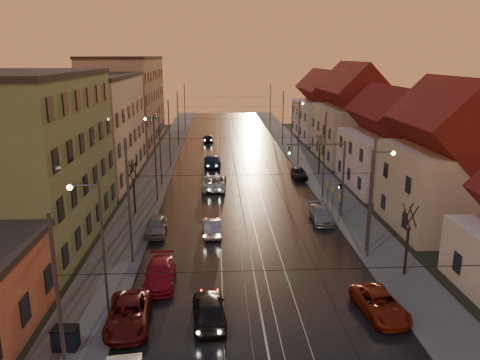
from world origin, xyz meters
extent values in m
plane|color=black|center=(0.00, 0.00, 0.00)|extent=(160.00, 160.00, 0.00)
cube|color=black|center=(0.00, 40.00, 0.02)|extent=(16.00, 120.00, 0.04)
cube|color=#4C4C4C|center=(-10.00, 40.00, 0.07)|extent=(4.00, 120.00, 0.15)
cube|color=#4C4C4C|center=(10.00, 40.00, 0.07)|extent=(4.00, 120.00, 0.15)
cube|color=gray|center=(-2.20, 40.00, 0.06)|extent=(0.06, 120.00, 0.03)
cube|color=gray|center=(-0.77, 40.00, 0.06)|extent=(0.06, 120.00, 0.03)
cube|color=gray|center=(0.77, 40.00, 0.06)|extent=(0.06, 120.00, 0.03)
cube|color=gray|center=(2.20, 40.00, 0.06)|extent=(0.06, 120.00, 0.03)
cube|color=#648152|center=(-17.50, 14.00, 6.50)|extent=(10.00, 18.00, 13.00)
cube|color=beige|center=(-17.50, 34.00, 6.00)|extent=(10.00, 20.00, 12.00)
cube|color=#977961|center=(-17.50, 58.00, 7.00)|extent=(10.00, 24.00, 14.00)
cube|color=#C0B693|center=(17.00, 15.00, 3.50)|extent=(8.50, 10.00, 7.00)
pyramid|color=#5A1414|center=(17.00, 15.00, 8.90)|extent=(8.67, 10.20, 3.80)
cube|color=silver|center=(17.00, 28.00, 3.00)|extent=(9.00, 12.00, 6.00)
pyramid|color=#5A1414|center=(17.00, 28.00, 7.60)|extent=(9.18, 12.24, 3.20)
cube|color=#C0B693|center=(17.00, 43.00, 3.75)|extent=(9.00, 14.00, 7.50)
pyramid|color=#5A1414|center=(17.00, 43.00, 9.50)|extent=(9.18, 14.28, 4.00)
cube|color=silver|center=(17.00, 61.00, 3.25)|extent=(9.00, 16.00, 6.50)
pyramid|color=#5A1414|center=(17.00, 61.00, 8.25)|extent=(9.18, 16.32, 3.50)
cylinder|color=#595B60|center=(-8.60, -6.00, 4.50)|extent=(0.16, 0.16, 9.00)
cylinder|color=#595B60|center=(-8.60, 9.00, 4.50)|extent=(0.16, 0.16, 9.00)
cylinder|color=#595B60|center=(8.60, 9.00, 4.50)|extent=(0.16, 0.16, 9.00)
cylinder|color=#595B60|center=(-8.60, 24.00, 4.50)|extent=(0.16, 0.16, 9.00)
cylinder|color=#595B60|center=(8.60, 24.00, 4.50)|extent=(0.16, 0.16, 9.00)
cylinder|color=#595B60|center=(-8.60, 39.00, 4.50)|extent=(0.16, 0.16, 9.00)
cylinder|color=#595B60|center=(8.60, 39.00, 4.50)|extent=(0.16, 0.16, 9.00)
cylinder|color=#595B60|center=(-8.60, 54.00, 4.50)|extent=(0.16, 0.16, 9.00)
cylinder|color=#595B60|center=(8.60, 54.00, 4.50)|extent=(0.16, 0.16, 9.00)
cylinder|color=#595B60|center=(-8.60, 72.00, 4.50)|extent=(0.16, 0.16, 9.00)
cylinder|color=#595B60|center=(8.60, 72.00, 4.50)|extent=(0.16, 0.16, 9.00)
cylinder|color=#595B60|center=(-8.80, 2.00, 4.00)|extent=(0.14, 0.14, 8.00)
cylinder|color=#595B60|center=(-9.60, 2.00, 7.80)|extent=(1.60, 0.10, 0.10)
sphere|color=#FFD88C|center=(-10.32, 2.00, 7.70)|extent=(0.32, 0.32, 0.32)
cylinder|color=#595B60|center=(8.80, 10.00, 4.00)|extent=(0.14, 0.14, 8.00)
cylinder|color=#595B60|center=(9.60, 10.00, 7.80)|extent=(1.60, 0.10, 0.10)
sphere|color=#FFD88C|center=(10.32, 10.00, 7.70)|extent=(0.32, 0.32, 0.32)
cylinder|color=#595B60|center=(-8.80, 30.00, 4.00)|extent=(0.14, 0.14, 8.00)
cylinder|color=#595B60|center=(-9.60, 30.00, 7.80)|extent=(1.60, 0.10, 0.10)
sphere|color=#FFD88C|center=(-10.32, 30.00, 7.70)|extent=(0.32, 0.32, 0.32)
cylinder|color=#595B60|center=(8.80, 46.00, 4.00)|extent=(0.14, 0.14, 8.00)
cylinder|color=#595B60|center=(9.60, 46.00, 7.80)|extent=(1.60, 0.10, 0.10)
sphere|color=#FFD88C|center=(10.32, 46.00, 7.70)|extent=(0.32, 0.32, 0.32)
cylinder|color=#595B60|center=(9.00, 18.00, 3.60)|extent=(0.20, 0.20, 7.20)
cylinder|color=#595B60|center=(6.40, 18.00, 6.90)|extent=(5.20, 0.14, 0.14)
imported|color=black|center=(4.00, 18.00, 6.30)|extent=(0.15, 0.18, 0.90)
sphere|color=#19FF3F|center=(4.00, 17.88, 6.15)|extent=(0.20, 0.20, 0.20)
cylinder|color=black|center=(-10.20, 20.00, 1.75)|extent=(0.18, 0.18, 3.50)
cylinder|color=black|center=(-9.97, 20.09, 4.30)|extent=(0.37, 0.92, 1.61)
cylinder|color=black|center=(-10.29, 20.23, 4.30)|extent=(0.91, 0.40, 1.61)
cylinder|color=black|center=(-10.43, 19.91, 4.30)|extent=(0.37, 0.92, 1.61)
cylinder|color=black|center=(-10.07, 19.78, 4.30)|extent=(0.84, 0.54, 1.62)
cylinder|color=black|center=(10.20, 6.00, 1.75)|extent=(0.18, 0.18, 3.50)
cylinder|color=black|center=(10.43, 6.09, 4.30)|extent=(0.37, 0.92, 1.61)
cylinder|color=black|center=(10.11, 6.23, 4.30)|extent=(0.91, 0.40, 1.61)
cylinder|color=black|center=(9.97, 5.91, 4.30)|extent=(0.37, 0.92, 1.61)
cylinder|color=black|center=(10.32, 5.78, 4.30)|extent=(0.84, 0.54, 1.62)
cylinder|color=black|center=(10.40, 34.00, 1.75)|extent=(0.18, 0.18, 3.50)
cylinder|color=black|center=(10.63, 34.09, 4.30)|extent=(0.37, 0.92, 1.61)
cylinder|color=black|center=(10.31, 34.23, 4.30)|extent=(0.91, 0.40, 1.61)
cylinder|color=black|center=(10.17, 33.91, 4.30)|extent=(0.37, 0.92, 1.61)
cylinder|color=black|center=(10.53, 33.78, 4.30)|extent=(0.84, 0.54, 1.62)
imported|color=black|center=(-2.99, 1.09, 0.77)|extent=(2.11, 4.61, 1.53)
imported|color=#9E9FA4|center=(-2.93, 14.28, 0.68)|extent=(1.74, 4.20, 1.35)
imported|color=#BCBCBC|center=(-2.72, 28.24, 0.79)|extent=(2.84, 5.76, 1.57)
imported|color=#18274A|center=(-3.01, 39.36, 0.79)|extent=(2.36, 5.49, 1.58)
imported|color=black|center=(-3.82, 57.59, 0.66)|extent=(1.97, 4.02, 1.32)
imported|color=#5F1210|center=(-7.44, 0.84, 0.69)|extent=(2.61, 5.10, 1.38)
imported|color=#A91024|center=(-6.26, 5.76, 0.69)|extent=(2.06, 4.81, 1.38)
imported|color=#9B9A9F|center=(-7.60, 14.72, 0.71)|extent=(1.76, 4.19, 1.42)
imported|color=maroon|center=(6.86, 1.29, 0.65)|extent=(2.69, 4.88, 1.29)
imported|color=#9E9EA4|center=(6.96, 17.07, 0.66)|extent=(1.98, 4.57, 1.31)
imported|color=black|center=(7.60, 32.28, 0.67)|extent=(1.76, 4.01, 1.34)
cube|color=black|center=(-10.19, -1.31, 0.70)|extent=(1.26, 0.90, 1.10)
camera|label=1|loc=(-2.48, -22.44, 14.51)|focal=35.00mm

